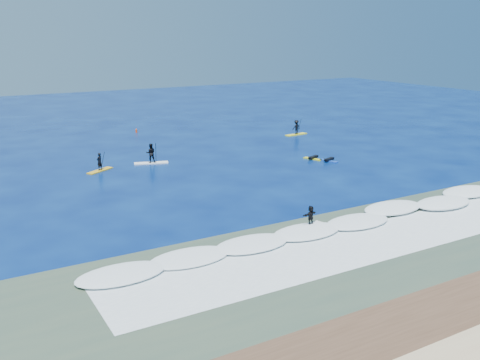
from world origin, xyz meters
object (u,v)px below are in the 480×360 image
marker_buoy (136,131)px  sup_paddler_right (296,128)px  wave_surfer (311,217)px  prone_paddler_far (329,160)px  sup_paddler_center (151,155)px  prone_paddler_near (313,158)px  sup_paddler_left (100,165)px

marker_buoy → sup_paddler_right: bearing=-34.1°
marker_buoy → wave_surfer: bearing=-92.6°
prone_paddler_far → wave_surfer: (-12.82, -13.93, 0.64)m
prone_paddler_far → sup_paddler_center: bearing=45.0°
sup_paddler_center → prone_paddler_near: bearing=-5.8°
prone_paddler_near → wave_surfer: size_ratio=1.02×
prone_paddler_far → sup_paddler_left: bearing=52.2°
sup_paddler_center → prone_paddler_near: sup_paddler_center is taller
sup_paddler_center → wave_surfer: 21.96m
prone_paddler_near → prone_paddler_far: (0.79, -1.48, -0.00)m
sup_paddler_center → marker_buoy: (4.27, 16.36, -0.59)m
sup_paddler_center → prone_paddler_far: 17.28m
wave_surfer → sup_paddler_right: bearing=45.1°
sup_paddler_left → prone_paddler_far: bearing=-52.4°
sup_paddler_left → prone_paddler_far: 21.78m
sup_paddler_left → prone_paddler_near: size_ratio=1.36×
sup_paddler_left → sup_paddler_right: bearing=-20.2°
sup_paddler_center → prone_paddler_near: size_ratio=1.66×
sup_paddler_right → prone_paddler_near: sup_paddler_right is taller
sup_paddler_left → sup_paddler_center: 5.12m
sup_paddler_left → marker_buoy: (9.37, 16.81, -0.35)m
sup_paddler_center → wave_surfer: size_ratio=1.70×
sup_paddler_right → prone_paddler_near: size_ratio=1.55×
sup_paddler_left → wave_surfer: (7.64, -21.37, 0.17)m
prone_paddler_far → prone_paddler_near: bearing=10.3°
prone_paddler_near → prone_paddler_far: bearing=-172.1°
prone_paddler_near → marker_buoy: marker_buoy is taller
sup_paddler_right → marker_buoy: 20.02m
sup_paddler_right → prone_paddler_far: (-5.49, -13.03, -0.69)m
sup_paddler_left → wave_surfer: size_ratio=1.39×
sup_paddler_right → prone_paddler_far: sup_paddler_right is taller
prone_paddler_far → marker_buoy: bearing=6.7°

